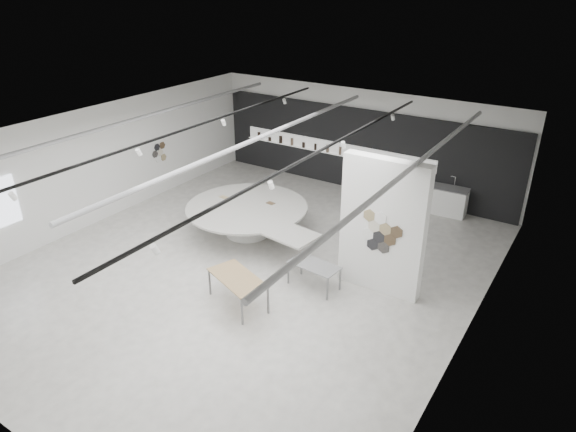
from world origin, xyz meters
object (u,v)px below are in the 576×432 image
Objects in this scene: sample_table_wood at (237,279)px; kitchen_counter at (442,200)px; partition_column at (382,227)px; display_island at (249,217)px; sample_table_stone at (314,266)px.

sample_table_wood is 1.07× the size of kitchen_counter.
partition_column is at bearing -91.73° from kitchen_counter.
partition_column is at bearing 0.35° from display_island.
kitchen_counter reaches higher than display_island.
display_island is 6.75m from kitchen_counter.
partition_column is 4.86m from display_island.
sample_table_stone is (3.25, -1.48, -0.00)m from display_island.
sample_table_stone is 6.57m from kitchen_counter.
partition_column is 2.09× the size of kitchen_counter.
sample_table_stone is (1.20, 1.69, -0.09)m from sample_table_wood.
sample_table_stone is at bearing -104.48° from kitchen_counter.
sample_table_stone is at bearing -148.33° from partition_column.
sample_table_wood reaches higher than sample_table_stone.
sample_table_wood is (-2.64, -2.58, -1.08)m from partition_column.
partition_column is 3.85m from sample_table_wood.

